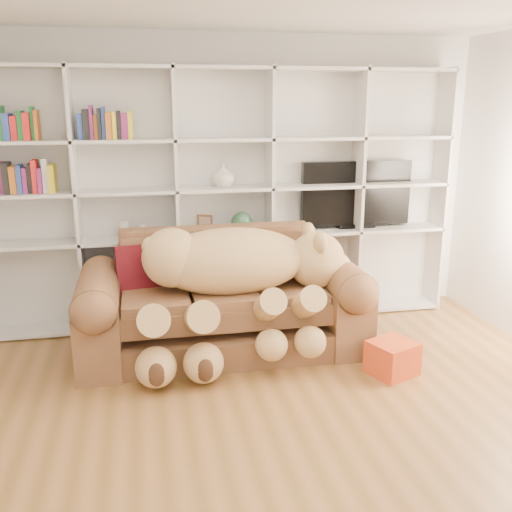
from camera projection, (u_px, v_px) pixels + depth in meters
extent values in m
plane|color=brown|center=(282.00, 455.00, 3.47)|extent=(5.00, 5.00, 0.00)
cube|color=silver|center=(220.00, 180.00, 5.48)|extent=(5.00, 0.02, 2.70)
cube|color=silver|center=(221.00, 196.00, 5.49)|extent=(4.40, 0.03, 2.40)
cube|color=silver|center=(77.00, 204.00, 5.08)|extent=(0.03, 0.35, 2.40)
cube|color=silver|center=(176.00, 201.00, 5.25)|extent=(0.03, 0.35, 2.40)
cube|color=silver|center=(269.00, 198.00, 5.42)|extent=(0.03, 0.35, 2.40)
cube|color=silver|center=(357.00, 195.00, 5.59)|extent=(0.03, 0.35, 2.40)
cube|color=silver|center=(439.00, 192.00, 5.76)|extent=(0.03, 0.35, 2.40)
cube|color=silver|center=(225.00, 316.00, 5.64)|extent=(4.40, 0.35, 0.03)
cube|color=silver|center=(224.00, 235.00, 5.43)|extent=(4.40, 0.35, 0.03)
cube|color=silver|center=(224.00, 188.00, 5.31)|extent=(4.40, 0.35, 0.03)
cube|color=silver|center=(223.00, 139.00, 5.20)|extent=(4.40, 0.35, 0.03)
cube|color=silver|center=(222.00, 68.00, 5.03)|extent=(4.40, 0.35, 0.03)
cube|color=brown|center=(224.00, 337.00, 4.93)|extent=(2.28, 0.92, 0.24)
cube|color=brown|center=(223.00, 298.00, 4.81)|extent=(1.70, 0.76, 0.33)
cube|color=brown|center=(216.00, 259.00, 5.16)|extent=(1.70, 0.22, 0.60)
cube|color=brown|center=(100.00, 326.00, 4.68)|extent=(0.35, 1.03, 0.60)
cube|color=brown|center=(337.00, 309.00, 5.08)|extent=(0.35, 1.03, 0.60)
cylinder|color=brown|center=(98.00, 292.00, 4.60)|extent=(0.35, 0.98, 0.35)
cylinder|color=brown|center=(338.00, 277.00, 5.00)|extent=(0.35, 0.98, 0.35)
ellipsoid|color=tan|center=(232.00, 261.00, 4.71)|extent=(1.28, 0.62, 0.55)
sphere|color=tan|center=(172.00, 258.00, 4.60)|extent=(0.49, 0.49, 0.49)
sphere|color=tan|center=(316.00, 260.00, 4.86)|extent=(0.49, 0.49, 0.49)
sphere|color=beige|center=(337.00, 266.00, 4.91)|extent=(0.24, 0.24, 0.24)
sphere|color=#3D2416|center=(347.00, 267.00, 4.93)|extent=(0.08, 0.08, 0.08)
ellipsoid|color=tan|center=(320.00, 242.00, 4.64)|extent=(0.12, 0.19, 0.19)
ellipsoid|color=tan|center=(308.00, 233.00, 4.96)|extent=(0.12, 0.19, 0.19)
sphere|color=tan|center=(152.00, 247.00, 4.54)|extent=(0.17, 0.17, 0.17)
cylinder|color=tan|center=(267.00, 308.00, 4.50)|extent=(0.21, 0.59, 0.43)
cylinder|color=tan|center=(304.00, 305.00, 4.55)|extent=(0.21, 0.59, 0.43)
cylinder|color=tan|center=(153.00, 321.00, 4.34)|extent=(0.24, 0.68, 0.50)
cylinder|color=tan|center=(200.00, 318.00, 4.40)|extent=(0.24, 0.68, 0.50)
sphere|color=tan|center=(272.00, 346.00, 4.38)|extent=(0.25, 0.25, 0.25)
sphere|color=tan|center=(311.00, 342.00, 4.44)|extent=(0.25, 0.25, 0.25)
sphere|color=tan|center=(156.00, 367.00, 4.23)|extent=(0.31, 0.31, 0.31)
sphere|color=tan|center=(203.00, 362.00, 4.30)|extent=(0.31, 0.31, 0.31)
cube|color=#550E18|center=(141.00, 268.00, 4.84)|extent=(0.43, 0.28, 0.43)
cube|color=#CD431B|center=(392.00, 358.00, 4.48)|extent=(0.43, 0.41, 0.27)
cube|color=black|center=(356.00, 193.00, 5.64)|extent=(1.11, 0.08, 0.64)
cube|color=black|center=(355.00, 225.00, 5.72)|extent=(0.37, 0.18, 0.04)
cube|color=#53321C|center=(205.00, 224.00, 5.36)|extent=(0.14, 0.08, 0.18)
sphere|color=#2F5B3D|center=(242.00, 223.00, 5.43)|extent=(0.21, 0.21, 0.21)
cylinder|color=beige|center=(124.00, 230.00, 5.23)|extent=(0.09, 0.09, 0.16)
cylinder|color=beige|center=(142.00, 231.00, 5.26)|extent=(0.10, 0.10, 0.13)
sphere|color=silver|center=(159.00, 231.00, 5.30)|extent=(0.10, 0.10, 0.10)
imported|color=beige|center=(223.00, 175.00, 5.28)|extent=(0.24, 0.24, 0.21)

